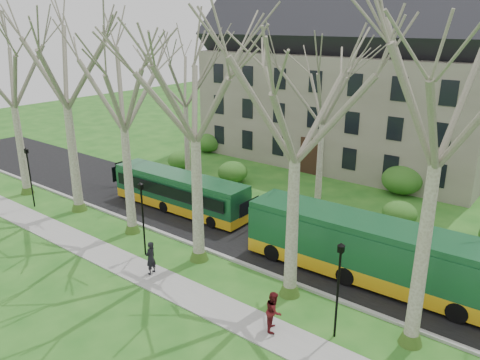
# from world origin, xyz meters

# --- Properties ---
(ground) EXTENTS (120.00, 120.00, 0.00)m
(ground) POSITION_xyz_m (0.00, 0.00, 0.00)
(ground) COLOR #205C1A
(ground) RESTS_ON ground
(sidewalk) EXTENTS (70.00, 2.00, 0.06)m
(sidewalk) POSITION_xyz_m (0.00, -2.50, 0.03)
(sidewalk) COLOR gray
(sidewalk) RESTS_ON ground
(road) EXTENTS (80.00, 8.00, 0.06)m
(road) POSITION_xyz_m (0.00, 5.50, 0.03)
(road) COLOR black
(road) RESTS_ON ground
(curb) EXTENTS (80.00, 0.25, 0.14)m
(curb) POSITION_xyz_m (0.00, 1.50, 0.07)
(curb) COLOR #A5A39E
(curb) RESTS_ON ground
(building) EXTENTS (26.50, 12.20, 16.00)m
(building) POSITION_xyz_m (-6.00, 24.00, 8.07)
(building) COLOR slate
(building) RESTS_ON ground
(tree_row_verge) EXTENTS (49.00, 7.00, 14.00)m
(tree_row_verge) POSITION_xyz_m (0.00, 0.30, 7.00)
(tree_row_verge) COLOR gray
(tree_row_verge) RESTS_ON ground
(tree_row_far) EXTENTS (33.00, 7.00, 12.00)m
(tree_row_far) POSITION_xyz_m (-1.33, 11.00, 6.00)
(tree_row_far) COLOR gray
(tree_row_far) RESTS_ON ground
(lamp_row) EXTENTS (36.22, 0.22, 4.30)m
(lamp_row) POSITION_xyz_m (-0.00, -1.00, 2.57)
(lamp_row) COLOR black
(lamp_row) RESTS_ON ground
(hedges) EXTENTS (30.60, 8.60, 2.00)m
(hedges) POSITION_xyz_m (-4.67, 14.00, 1.00)
(hedges) COLOR #17511C
(hedges) RESTS_ON ground
(bus_lead) EXTENTS (10.86, 2.45, 2.70)m
(bus_lead) POSITION_xyz_m (-9.14, 4.99, 1.41)
(bus_lead) COLOR #17502B
(bus_lead) RESTS_ON road
(bus_follow) EXTENTS (13.26, 3.17, 3.29)m
(bus_follow) POSITION_xyz_m (5.17, 4.26, 1.71)
(bus_follow) COLOR #17502B
(bus_follow) RESTS_ON road
(pedestrian_a) EXTENTS (0.53, 0.72, 1.83)m
(pedestrian_a) POSITION_xyz_m (-4.05, -2.29, 0.97)
(pedestrian_a) COLOR black
(pedestrian_a) RESTS_ON sidewalk
(pedestrian_b) EXTENTS (1.03, 1.10, 1.82)m
(pedestrian_b) POSITION_xyz_m (3.71, -2.24, 0.97)
(pedestrian_b) COLOR #591417
(pedestrian_b) RESTS_ON sidewalk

